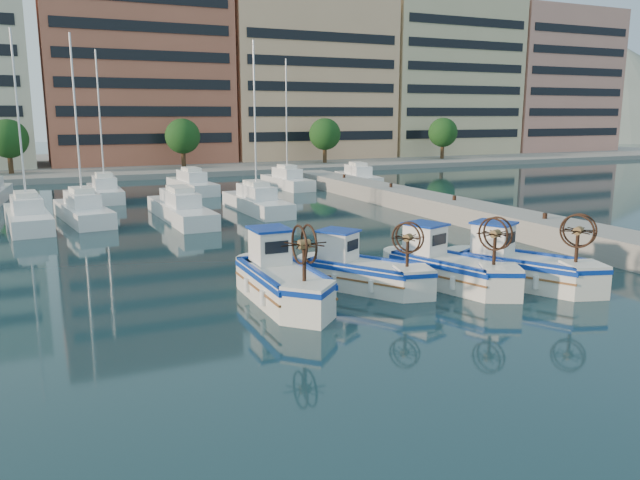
{
  "coord_description": "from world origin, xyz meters",
  "views": [
    {
      "loc": [
        -11.54,
        -18.97,
        6.68
      ],
      "look_at": [
        -0.96,
        4.35,
        1.5
      ],
      "focal_mm": 35.0,
      "sensor_mm": 36.0,
      "label": 1
    }
  ],
  "objects_px": {
    "fishing_boat_c": "(447,265)",
    "fishing_boat_d": "(520,264)",
    "fishing_boat_a": "(281,278)",
    "fishing_boat_b": "(361,269)"
  },
  "relations": [
    {
      "from": "fishing_boat_a",
      "to": "fishing_boat_b",
      "type": "xyz_separation_m",
      "value": [
        3.4,
        0.24,
        -0.1
      ]
    },
    {
      "from": "fishing_boat_a",
      "to": "fishing_boat_c",
      "type": "xyz_separation_m",
      "value": [
        6.7,
        -0.77,
        -0.05
      ]
    },
    {
      "from": "fishing_boat_a",
      "to": "fishing_boat_c",
      "type": "bearing_deg",
      "value": -6.18
    },
    {
      "from": "fishing_boat_a",
      "to": "fishing_boat_d",
      "type": "distance_m",
      "value": 9.55
    },
    {
      "from": "fishing_boat_b",
      "to": "fishing_boat_d",
      "type": "distance_m",
      "value": 6.33
    },
    {
      "from": "fishing_boat_d",
      "to": "fishing_boat_a",
      "type": "bearing_deg",
      "value": 140.97
    },
    {
      "from": "fishing_boat_c",
      "to": "fishing_boat_d",
      "type": "relative_size",
      "value": 0.98
    },
    {
      "from": "fishing_boat_a",
      "to": "fishing_boat_c",
      "type": "relative_size",
      "value": 1.03
    },
    {
      "from": "fishing_boat_a",
      "to": "fishing_boat_c",
      "type": "distance_m",
      "value": 6.74
    },
    {
      "from": "fishing_boat_c",
      "to": "fishing_boat_d",
      "type": "distance_m",
      "value": 2.89
    }
  ]
}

